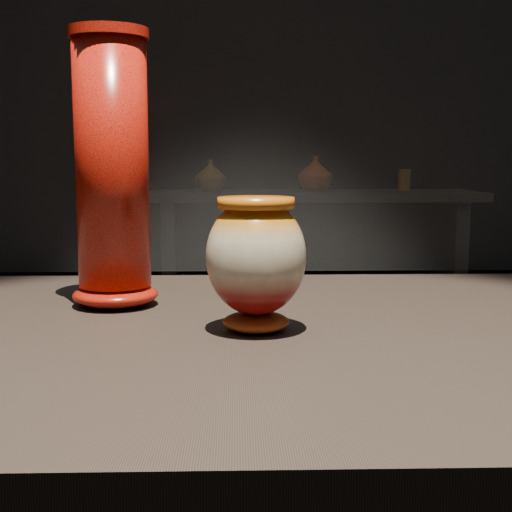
# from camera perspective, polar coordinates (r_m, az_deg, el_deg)

# --- Properties ---
(main_vase) EXTENTS (0.15, 0.15, 0.16)m
(main_vase) POSITION_cam_1_polar(r_m,az_deg,el_deg) (0.86, -0.00, -0.19)
(main_vase) COLOR maroon
(main_vase) RESTS_ON display_plinth
(tall_vase) EXTENTS (0.15, 0.15, 0.38)m
(tall_vase) POSITION_cam_1_polar(r_m,az_deg,el_deg) (1.02, -11.42, 6.39)
(tall_vase) COLOR red
(tall_vase) RESTS_ON display_plinth
(back_shelf) EXTENTS (2.00, 0.60, 0.90)m
(back_shelf) POSITION_cam_1_polar(r_m,az_deg,el_deg) (4.35, 4.47, 1.72)
(back_shelf) COLOR black
(back_shelf) RESTS_ON ground
(back_vase_left) EXTENTS (0.22, 0.22, 0.19)m
(back_vase_left) POSITION_cam_1_polar(r_m,az_deg,el_deg) (4.26, -3.65, 6.43)
(back_vase_left) COLOR #956715
(back_vase_left) RESTS_ON back_shelf
(back_vase_mid) EXTENTS (0.22, 0.22, 0.21)m
(back_vase_mid) POSITION_cam_1_polar(r_m,az_deg,el_deg) (4.29, 4.76, 6.58)
(back_vase_mid) COLOR maroon
(back_vase_mid) RESTS_ON back_shelf
(back_vase_right) EXTENTS (0.08, 0.08, 0.13)m
(back_vase_right) POSITION_cam_1_polar(r_m,az_deg,el_deg) (4.42, 11.75, 5.95)
(back_vase_right) COLOR #956715
(back_vase_right) RESTS_ON back_shelf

